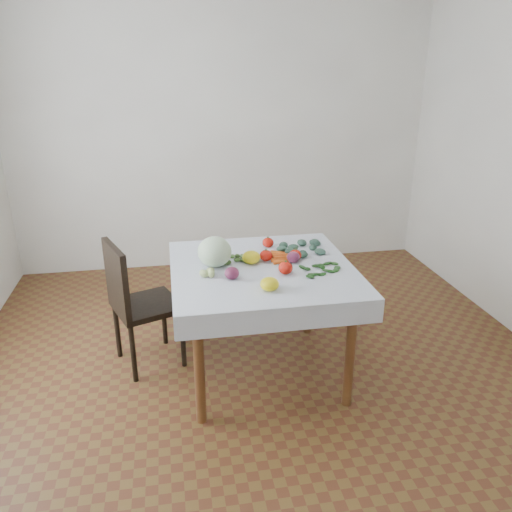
{
  "coord_description": "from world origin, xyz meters",
  "views": [
    {
      "loc": [
        -0.55,
        -2.81,
        1.95
      ],
      "look_at": [
        -0.04,
        0.03,
        0.82
      ],
      "focal_mm": 35.0,
      "sensor_mm": 36.0,
      "label": 1
    }
  ],
  "objects_px": {
    "carrot_bunch": "(286,257)",
    "heirloom_back": "(251,257)",
    "chair": "(134,298)",
    "cabbage": "(215,252)",
    "table": "(262,282)"
  },
  "relations": [
    {
      "from": "chair",
      "to": "cabbage",
      "type": "relative_size",
      "value": 4.21
    },
    {
      "from": "table",
      "to": "heirloom_back",
      "type": "bearing_deg",
      "value": 128.92
    },
    {
      "from": "cabbage",
      "to": "carrot_bunch",
      "type": "bearing_deg",
      "value": 4.93
    },
    {
      "from": "carrot_bunch",
      "to": "heirloom_back",
      "type": "bearing_deg",
      "value": -171.46
    },
    {
      "from": "table",
      "to": "heirloom_back",
      "type": "relative_size",
      "value": 8.63
    },
    {
      "from": "chair",
      "to": "cabbage",
      "type": "bearing_deg",
      "value": -15.99
    },
    {
      "from": "carrot_bunch",
      "to": "table",
      "type": "bearing_deg",
      "value": -148.32
    },
    {
      "from": "heirloom_back",
      "to": "carrot_bunch",
      "type": "bearing_deg",
      "value": 8.54
    },
    {
      "from": "chair",
      "to": "carrot_bunch",
      "type": "relative_size",
      "value": 4.08
    },
    {
      "from": "carrot_bunch",
      "to": "chair",
      "type": "bearing_deg",
      "value": 173.62
    },
    {
      "from": "table",
      "to": "heirloom_back",
      "type": "distance_m",
      "value": 0.17
    },
    {
      "from": "chair",
      "to": "heirloom_back",
      "type": "distance_m",
      "value": 0.82
    },
    {
      "from": "chair",
      "to": "carrot_bunch",
      "type": "height_order",
      "value": "chair"
    },
    {
      "from": "table",
      "to": "chair",
      "type": "height_order",
      "value": "chair"
    },
    {
      "from": "heirloom_back",
      "to": "cabbage",
      "type": "bearing_deg",
      "value": -178.73
    }
  ]
}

